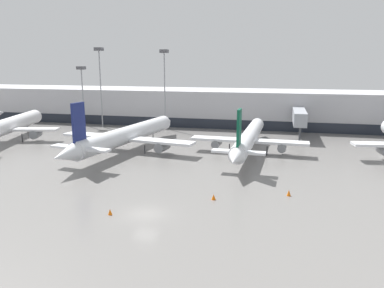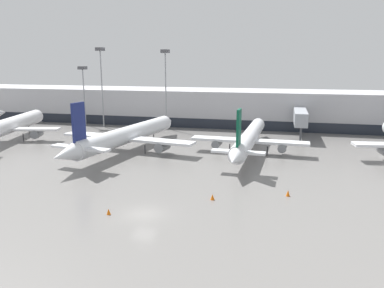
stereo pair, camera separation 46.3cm
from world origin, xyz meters
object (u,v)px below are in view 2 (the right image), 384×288
parked_jet_0 (249,138)px  apron_light_mast_6 (101,65)px  parked_jet_1 (8,126)px  traffic_cone_2 (109,212)px  traffic_cone_1 (288,193)px  traffic_cone_0 (212,197)px  parked_jet_4 (126,135)px  apron_light_mast_2 (165,67)px  apron_light_mast_3 (83,78)px

parked_jet_0 → apron_light_mast_6: apron_light_mast_6 is taller
parked_jet_1 → traffic_cone_2: (37.41, -30.66, -2.75)m
traffic_cone_1 → traffic_cone_2: size_ratio=1.15×
traffic_cone_0 → traffic_cone_1: bearing=21.1°
traffic_cone_0 → traffic_cone_2: traffic_cone_0 is taller
parked_jet_1 → traffic_cone_0: size_ratio=52.21×
traffic_cone_1 → parked_jet_4: bearing=148.3°
parked_jet_1 → traffic_cone_0: 53.13m
parked_jet_0 → apron_light_mast_2: bearing=48.8°
parked_jet_4 → apron_light_mast_2: size_ratio=1.99×
parked_jet_0 → apron_light_mast_2: apron_light_mast_2 is taller
apron_light_mast_2 → traffic_cone_2: bearing=-79.3°
parked_jet_0 → traffic_cone_1: parked_jet_0 is taller
traffic_cone_2 → apron_light_mast_3: apron_light_mast_3 is taller
apron_light_mast_6 → parked_jet_1: bearing=-118.4°
parked_jet_4 → traffic_cone_0: 29.30m
traffic_cone_2 → apron_light_mast_2: size_ratio=0.03×
parked_jet_0 → traffic_cone_1: (6.67, -21.05, -2.44)m
parked_jet_1 → traffic_cone_2: 48.45m
traffic_cone_2 → apron_light_mast_3: 62.96m
traffic_cone_0 → apron_light_mast_2: bearing=113.7°
parked_jet_1 → parked_jet_0: bearing=-102.4°
parked_jet_4 → traffic_cone_2: size_ratio=57.49×
parked_jet_4 → apron_light_mast_2: apron_light_mast_2 is taller
apron_light_mast_2 → traffic_cone_1: bearing=-55.7°
traffic_cone_0 → traffic_cone_1: (8.77, 3.38, 0.03)m
parked_jet_0 → traffic_cone_2: parked_jet_0 is taller
parked_jet_1 → traffic_cone_2: bearing=-142.6°
parked_jet_0 → apron_light_mast_6: 45.06m
apron_light_mast_3 → traffic_cone_0: bearing=-47.5°
parked_jet_0 → apron_light_mast_6: (-38.38, 20.02, 12.50)m
parked_jet_0 → traffic_cone_1: 22.22m
apron_light_mast_2 → apron_light_mast_6: apron_light_mast_6 is taller
parked_jet_0 → parked_jet_4: size_ratio=0.95×
parked_jet_1 → apron_light_mast_6: size_ratio=1.84×
traffic_cone_0 → traffic_cone_2: size_ratio=1.05×
traffic_cone_0 → apron_light_mast_3: 63.41m
parked_jet_0 → apron_light_mast_6: bearing=64.8°
parked_jet_4 → apron_light_mast_6: 30.95m
traffic_cone_1 → traffic_cone_2: traffic_cone_1 is taller
traffic_cone_2 → apron_light_mast_3: bearing=121.2°
traffic_cone_0 → apron_light_mast_6: size_ratio=0.04×
parked_jet_4 → traffic_cone_1: bearing=-112.7°
parked_jet_1 → apron_light_mast_3: 24.59m
apron_light_mast_3 → apron_light_mast_6: bearing=-13.8°
parked_jet_1 → traffic_cone_0: bearing=-129.8°
parked_jet_4 → traffic_cone_2: bearing=-151.4°
traffic_cone_2 → apron_light_mast_2: 55.37m
apron_light_mast_6 → traffic_cone_0: bearing=-50.8°
parked_jet_0 → apron_light_mast_2: size_ratio=1.89×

